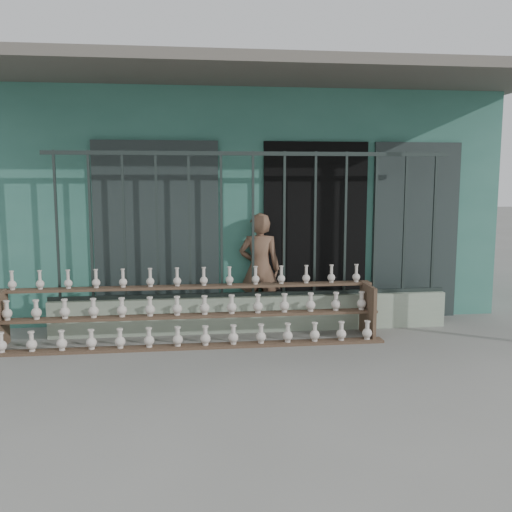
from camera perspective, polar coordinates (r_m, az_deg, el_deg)
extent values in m
plane|color=slate|center=(6.07, 1.18, -10.70)|extent=(60.00, 60.00, 0.00)
cube|color=#346F60|center=(10.03, -2.34, 5.97)|extent=(7.00, 5.00, 3.20)
cube|color=black|center=(7.74, 5.88, 2.40)|extent=(1.40, 0.12, 2.40)
cube|color=#1F2928|center=(7.52, -9.87, 2.16)|extent=(1.60, 0.08, 2.40)
cube|color=#1F2928|center=(8.13, 15.61, 2.42)|extent=(1.20, 0.08, 2.40)
cube|color=#59544C|center=(7.05, -0.21, 17.82)|extent=(7.40, 2.00, 0.12)
cube|color=#97A890|center=(7.24, -0.29, -5.76)|extent=(5.00, 0.20, 0.45)
cube|color=#283330|center=(7.18, -19.29, 2.78)|extent=(0.03, 0.03, 1.80)
cube|color=#283330|center=(7.11, -16.20, 2.86)|extent=(0.03, 0.03, 1.80)
cube|color=#283330|center=(7.05, -13.06, 2.93)|extent=(0.03, 0.03, 1.80)
cube|color=#283330|center=(7.02, -9.88, 3.00)|extent=(0.03, 0.03, 1.80)
cube|color=#283330|center=(7.02, -6.68, 3.06)|extent=(0.03, 0.03, 1.80)
cube|color=#283330|center=(7.03, -3.48, 3.11)|extent=(0.03, 0.03, 1.80)
cube|color=#283330|center=(7.06, -0.30, 3.14)|extent=(0.03, 0.03, 1.80)
cube|color=#283330|center=(7.12, 2.84, 3.17)|extent=(0.03, 0.03, 1.80)
cube|color=#283330|center=(7.20, 5.91, 3.19)|extent=(0.03, 0.03, 1.80)
cube|color=#283330|center=(7.30, 8.92, 3.20)|extent=(0.03, 0.03, 1.80)
cube|color=#283330|center=(7.41, 11.83, 3.20)|extent=(0.03, 0.03, 1.80)
cube|color=#283330|center=(7.55, 14.65, 3.19)|extent=(0.03, 0.03, 1.80)
cube|color=#283330|center=(7.70, 17.36, 3.18)|extent=(0.03, 0.03, 1.80)
cube|color=#283330|center=(7.05, -0.31, 10.21)|extent=(5.00, 0.04, 0.05)
cube|color=#283330|center=(7.19, -0.30, -3.82)|extent=(5.00, 0.04, 0.05)
cube|color=brown|center=(6.62, -6.45, -9.00)|extent=(4.50, 0.18, 0.03)
cube|color=brown|center=(6.79, -6.51, -5.97)|extent=(4.50, 0.18, 0.03)
cube|color=brown|center=(6.97, -6.57, -3.08)|extent=(4.50, 0.18, 0.03)
cube|color=brown|center=(7.10, -24.22, -5.95)|extent=(0.04, 0.55, 0.64)
cube|color=brown|center=(7.13, 11.11, -5.34)|extent=(0.04, 0.55, 0.64)
imported|color=brown|center=(7.49, 0.36, -1.31)|extent=(0.59, 0.44, 1.48)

